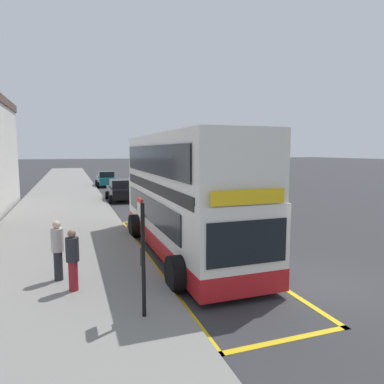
{
  "coord_description": "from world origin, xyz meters",
  "views": [
    {
      "loc": [
        -6.44,
        -7.87,
        3.82
      ],
      "look_at": [
        -2.04,
        4.63,
        2.23
      ],
      "focal_mm": 32.45,
      "sensor_mm": 36.0,
      "label": 1
    }
  ],
  "objects_px": {
    "double_decker_bus": "(183,198)",
    "pedestrian_waiting_near_sign": "(58,248)",
    "bus_stop_sign": "(142,247)",
    "parked_car_white_far": "(161,179)",
    "parked_car_black_across": "(121,190)",
    "pedestrian_further_back": "(73,258)",
    "parked_car_teal_behind": "(106,179)"
  },
  "relations": [
    {
      "from": "double_decker_bus",
      "to": "pedestrian_waiting_near_sign",
      "type": "height_order",
      "value": "double_decker_bus"
    },
    {
      "from": "double_decker_bus",
      "to": "bus_stop_sign",
      "type": "xyz_separation_m",
      "value": [
        -2.54,
        -4.93,
        -0.37
      ]
    },
    {
      "from": "bus_stop_sign",
      "to": "parked_car_white_far",
      "type": "xyz_separation_m",
      "value": [
        7.83,
        29.02,
        -0.9
      ]
    },
    {
      "from": "parked_car_black_across",
      "to": "parked_car_white_far",
      "type": "bearing_deg",
      "value": 56.93
    },
    {
      "from": "bus_stop_sign",
      "to": "pedestrian_further_back",
      "type": "distance_m",
      "value": 2.55
    },
    {
      "from": "parked_car_black_across",
      "to": "double_decker_bus",
      "type": "bearing_deg",
      "value": -91.2
    },
    {
      "from": "double_decker_bus",
      "to": "parked_car_black_across",
      "type": "xyz_separation_m",
      "value": [
        -0.37,
        14.46,
        -1.26
      ]
    },
    {
      "from": "parked_car_white_far",
      "to": "pedestrian_further_back",
      "type": "height_order",
      "value": "pedestrian_further_back"
    },
    {
      "from": "bus_stop_sign",
      "to": "parked_car_teal_behind",
      "type": "distance_m",
      "value": 30.71
    },
    {
      "from": "parked_car_black_across",
      "to": "parked_car_teal_behind",
      "type": "height_order",
      "value": "same"
    },
    {
      "from": "double_decker_bus",
      "to": "parked_car_black_across",
      "type": "distance_m",
      "value": 14.52
    },
    {
      "from": "double_decker_bus",
      "to": "pedestrian_further_back",
      "type": "xyz_separation_m",
      "value": [
        -4.01,
        -2.96,
        -1.03
      ]
    },
    {
      "from": "parked_car_black_across",
      "to": "pedestrian_further_back",
      "type": "distance_m",
      "value": 17.81
    },
    {
      "from": "bus_stop_sign",
      "to": "parked_car_white_far",
      "type": "relative_size",
      "value": 0.63
    },
    {
      "from": "parked_car_white_far",
      "to": "pedestrian_waiting_near_sign",
      "type": "bearing_deg",
      "value": 69.22
    },
    {
      "from": "pedestrian_waiting_near_sign",
      "to": "parked_car_white_far",
      "type": "bearing_deg",
      "value": 69.64
    },
    {
      "from": "bus_stop_sign",
      "to": "pedestrian_further_back",
      "type": "bearing_deg",
      "value": 126.73
    },
    {
      "from": "parked_car_white_far",
      "to": "parked_car_black_across",
      "type": "bearing_deg",
      "value": 59.15
    },
    {
      "from": "parked_car_white_far",
      "to": "parked_car_teal_behind",
      "type": "height_order",
      "value": "same"
    },
    {
      "from": "parked_car_black_across",
      "to": "parked_car_teal_behind",
      "type": "distance_m",
      "value": 11.22
    },
    {
      "from": "pedestrian_further_back",
      "to": "double_decker_bus",
      "type": "bearing_deg",
      "value": 36.43
    },
    {
      "from": "double_decker_bus",
      "to": "parked_car_black_across",
      "type": "bearing_deg",
      "value": 91.45
    },
    {
      "from": "double_decker_bus",
      "to": "parked_car_teal_behind",
      "type": "bearing_deg",
      "value": 90.85
    },
    {
      "from": "pedestrian_waiting_near_sign",
      "to": "pedestrian_further_back",
      "type": "xyz_separation_m",
      "value": [
        0.39,
        -0.92,
        -0.05
      ]
    },
    {
      "from": "bus_stop_sign",
      "to": "parked_car_white_far",
      "type": "height_order",
      "value": "bus_stop_sign"
    },
    {
      "from": "parked_car_white_far",
      "to": "parked_car_teal_behind",
      "type": "distance_m",
      "value": 5.89
    },
    {
      "from": "parked_car_teal_behind",
      "to": "pedestrian_waiting_near_sign",
      "type": "xyz_separation_m",
      "value": [
        -4.03,
        -27.73,
        0.28
      ]
    },
    {
      "from": "parked_car_white_far",
      "to": "double_decker_bus",
      "type": "bearing_deg",
      "value": 77.2
    },
    {
      "from": "pedestrian_waiting_near_sign",
      "to": "pedestrian_further_back",
      "type": "bearing_deg",
      "value": -66.82
    },
    {
      "from": "double_decker_bus",
      "to": "parked_car_teal_behind",
      "type": "relative_size",
      "value": 2.41
    },
    {
      "from": "double_decker_bus",
      "to": "parked_car_white_far",
      "type": "height_order",
      "value": "double_decker_bus"
    },
    {
      "from": "double_decker_bus",
      "to": "bus_stop_sign",
      "type": "distance_m",
      "value": 5.56
    }
  ]
}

